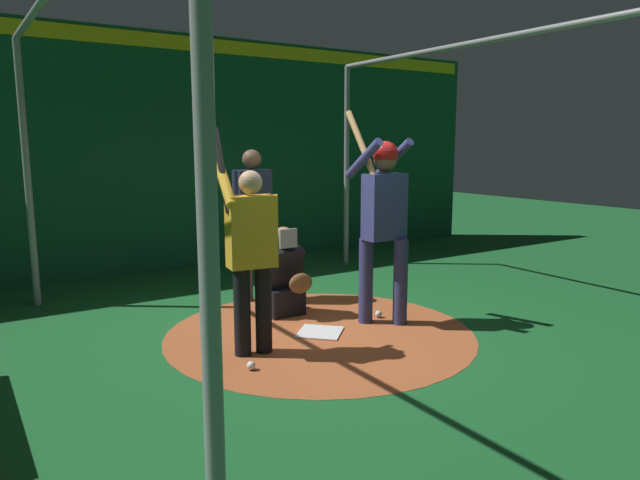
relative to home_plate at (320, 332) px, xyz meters
name	(u,v)px	position (x,y,z in m)	size (l,w,h in m)	color
ground_plane	(320,333)	(0.00, 0.00, -0.01)	(27.31, 27.31, 0.00)	#195B28
dirt_circle	(320,333)	(0.00, 0.00, -0.01)	(3.08, 3.08, 0.01)	#AD562D
home_plate	(320,332)	(0.00, 0.00, 0.00)	(0.42, 0.42, 0.01)	white
batter	(383,213)	(0.07, 0.73, 1.16)	(0.68, 0.49, 2.22)	navy
catcher	(284,280)	(-0.77, 0.02, 0.38)	(0.58, 0.40, 0.99)	black
umpire	(253,216)	(-1.51, 0.02, 1.01)	(0.23, 0.49, 1.81)	#4C4C51
visitor	(251,249)	(0.13, -0.81, 0.95)	(0.58, 0.51, 2.03)	black
back_wall	(181,152)	(-3.84, 0.00, 1.73)	(0.23, 11.31, 3.47)	#145133
cage_frame	(320,117)	(0.00, 0.00, 2.11)	(5.45, 4.55, 3.06)	gray
baseball_0	(378,314)	(-0.09, 0.82, 0.03)	(0.07, 0.07, 0.07)	white
baseball_1	(251,366)	(0.49, -1.01, 0.03)	(0.07, 0.07, 0.07)	white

